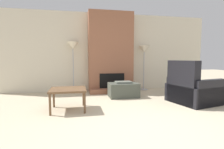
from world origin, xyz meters
TOP-DOWN VIEW (x-y plane):
  - ground_plane at (0.00, 0.00)m, footprint 24.00×24.00m
  - wall_back at (0.00, 3.41)m, footprint 7.09×0.06m
  - fireplace at (0.00, 3.16)m, footprint 1.46×0.71m
  - ottoman at (0.17, 2.21)m, footprint 0.82×0.55m
  - armchair at (1.66, 1.23)m, footprint 1.21×1.18m
  - side_table at (-1.31, 1.23)m, footprint 0.74×0.67m
  - floor_lamp_left at (-1.22, 3.18)m, footprint 0.38×0.38m
  - floor_lamp_right at (1.17, 3.18)m, footprint 0.38×0.38m

SIDE VIEW (x-z plane):
  - ground_plane at x=0.00m, z-range 0.00..0.00m
  - ottoman at x=0.17m, z-range -0.02..0.43m
  - armchair at x=1.66m, z-range -0.22..0.83m
  - side_table at x=-1.31m, z-range 0.18..0.64m
  - fireplace at x=0.00m, z-range -0.05..2.55m
  - wall_back at x=0.00m, z-range 0.00..2.60m
  - floor_lamp_right at x=1.17m, z-range 0.56..2.08m
  - floor_lamp_left at x=-1.22m, z-range 0.60..2.20m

